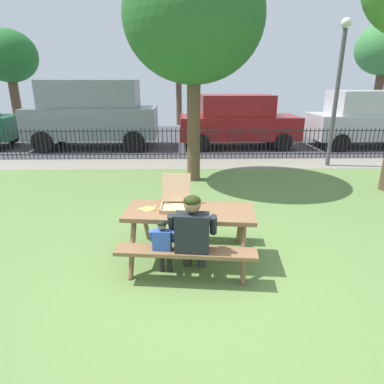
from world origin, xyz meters
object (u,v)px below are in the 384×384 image
Objects in this scene: pizza_box_open at (176,202)px; pizza_slice_on_table at (149,208)px; adult_at_table at (193,233)px; lamp_post_walkway at (339,80)px; parked_car_left at (92,113)px; tree_midground_left at (194,19)px; child_at_table at (163,243)px; parked_car_center at (238,120)px; picnic_table_foreground at (190,221)px; far_tree_midleft at (178,37)px; far_tree_left at (8,57)px; parked_car_right at (373,118)px.

pizza_box_open is 0.39m from pizza_slice_on_table.
adult_at_table is at bearing -43.04° from pizza_slice_on_table.
parked_car_left is (-7.76, 2.91, -1.17)m from lamp_post_walkway.
tree_midground_left reaches higher than pizza_slice_on_table.
lamp_post_walkway is (4.83, 5.41, 1.70)m from pizza_slice_on_table.
tree_midground_left is at bearing 88.59° from adult_at_table.
adult_at_table is 7.54m from lamp_post_walkway.
pizza_box_open is 0.59× the size of child_at_table.
tree_midground_left is at bearing -112.07° from parked_car_center.
tree_midground_left is (0.14, 4.04, 3.19)m from picnic_table_foreground.
child_at_table is at bearing -70.38° from parked_car_left.
tree_midground_left reaches higher than child_at_table.
parked_car_left is 7.89m from far_tree_midleft.
far_tree_left is (-11.35, 6.50, 2.56)m from parked_car_center.
parked_car_left is at bearing 130.12° from tree_midground_left.
pizza_box_open is 0.08× the size of far_tree_midleft.
parked_car_right is 17.88m from far_tree_left.
parked_car_right is (10.54, 0.00, -0.21)m from parked_car_left.
adult_at_table is 15.88m from far_tree_midleft.
far_tree_left is at bearing 121.62° from adult_at_table.
parked_car_center is at bearing 78.11° from adult_at_table.
pizza_slice_on_table is at bearing -173.21° from pizza_box_open.
far_tree_midleft is (-4.68, 9.41, 2.08)m from lamp_post_walkway.
parked_car_center is 13.32m from far_tree_left.
adult_at_table is at bearing -128.20° from parked_car_right.
far_tree_midleft reaches higher than tree_midground_left.
parked_car_right is at bearing 50.29° from child_at_table.
pizza_slice_on_table is 0.66m from child_at_table.
child_at_table reaches higher than pizza_slice_on_table.
far_tree_midleft reaches higher than pizza_slice_on_table.
parked_car_left is 1.07× the size of parked_car_center.
far_tree_left is (-9.25, 14.77, 2.71)m from pizza_box_open.
tree_midground_left is at bearing 85.05° from pizza_box_open.
picnic_table_foreground is at bearing -102.80° from parked_car_center.
child_at_table is at bearing -104.23° from parked_car_center.
far_tree_left reaches higher than parked_car_right.
parked_car_right is at bearing 48.88° from pizza_box_open.
pizza_slice_on_table is (-0.58, 0.06, 0.18)m from picnic_table_foreground.
picnic_table_foreground is 8.61m from parked_car_center.
far_tree_midleft is at bearing 91.72° from adult_at_table.
lamp_post_walkway is 0.86× the size of parked_car_left.
far_tree_midleft is at bearing 91.66° from picnic_table_foreground.
pizza_slice_on_table is 7.45m from lamp_post_walkway.
lamp_post_walkway is at bearing -34.49° from far_tree_left.
tree_midground_left is 0.87× the size of far_tree_midleft.
child_at_table is 11.56m from parked_car_right.
parked_car_left is 1.01× the size of parked_car_right.
pizza_box_open is at bearing 151.45° from picnic_table_foreground.
far_tree_midleft reaches higher than parked_car_left.
pizza_box_open is 10.99m from parked_car_right.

